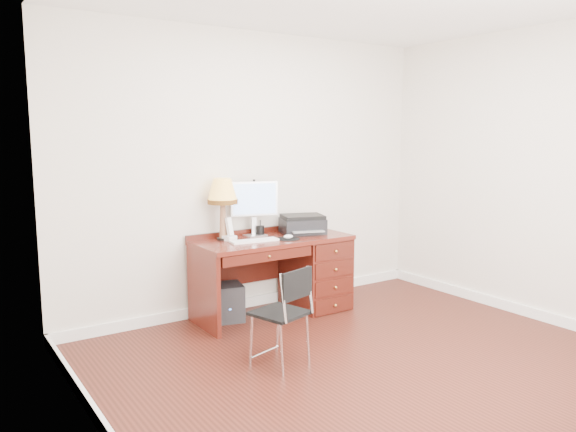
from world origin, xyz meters
TOP-DOWN VIEW (x-y plane):
  - ground at (0.00, 0.00)m, footprint 4.00×4.00m
  - room_shell at (0.00, 0.63)m, footprint 4.00×4.00m
  - desk at (0.32, 1.40)m, footprint 1.50×0.67m
  - monitor at (-0.09, 1.60)m, footprint 0.45×0.21m
  - keyboard at (-0.24, 1.34)m, footprint 0.46×0.18m
  - mouse_pad at (0.09, 1.26)m, footprint 0.22×0.22m
  - printer at (0.39, 1.46)m, footprint 0.49×0.43m
  - leg_lamp at (-0.43, 1.57)m, footprint 0.28×0.28m
  - phone at (-0.40, 1.51)m, footprint 0.13×0.13m
  - pen_cup at (-0.04, 1.57)m, footprint 0.08×0.08m
  - chair at (-0.58, 0.32)m, footprint 0.44×0.44m
  - equipment_box at (-0.45, 1.50)m, footprint 0.36×0.36m

SIDE VIEW (x-z plane):
  - ground at x=0.00m, z-range 0.00..0.00m
  - room_shell at x=0.00m, z-range -1.95..2.05m
  - equipment_box at x=-0.45m, z-range 0.00..0.34m
  - desk at x=0.32m, z-range 0.04..0.79m
  - chair at x=-0.58m, z-range 0.08..0.84m
  - keyboard at x=-0.24m, z-range 0.75..0.77m
  - mouse_pad at x=0.09m, z-range 0.74..0.78m
  - pen_cup at x=-0.04m, z-range 0.75..0.85m
  - phone at x=-0.40m, z-range 0.71..0.92m
  - printer at x=0.39m, z-range 0.75..0.93m
  - monitor at x=-0.09m, z-range 0.82..1.34m
  - leg_lamp at x=-0.43m, z-range 0.88..1.45m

